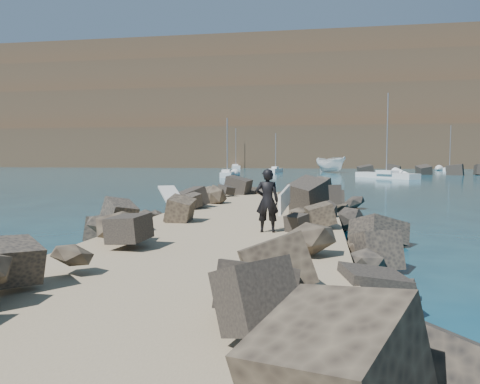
{
  "coord_description": "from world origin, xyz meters",
  "views": [
    {
      "loc": [
        2.38,
        -14.85,
        2.55
      ],
      "look_at": [
        0.0,
        -1.0,
        1.5
      ],
      "focal_mm": 35.0,
      "sensor_mm": 36.0,
      "label": 1
    }
  ],
  "objects": [
    {
      "name": "ground",
      "position": [
        0.0,
        0.0,
        0.0
      ],
      "size": [
        800.0,
        800.0,
        0.0
      ],
      "primitive_type": "plane",
      "color": "#0F384C",
      "rests_on": "ground"
    },
    {
      "name": "jetty",
      "position": [
        0.0,
        -2.0,
        0.3
      ],
      "size": [
        6.0,
        26.0,
        0.6
      ],
      "primitive_type": "cube",
      "color": "#8C7759",
      "rests_on": "ground"
    },
    {
      "name": "riprap_left",
      "position": [
        -2.9,
        -1.5,
        0.5
      ],
      "size": [
        2.6,
        22.0,
        1.0
      ],
      "primitive_type": "cube",
      "color": "black",
      "rests_on": "ground"
    },
    {
      "name": "riprap_right",
      "position": [
        2.9,
        -1.5,
        0.5
      ],
      "size": [
        2.6,
        22.0,
        1.0
      ],
      "primitive_type": "cube",
      "color": "black",
      "rests_on": "ground"
    },
    {
      "name": "headland",
      "position": [
        10.0,
        160.0,
        16.0
      ],
      "size": [
        360.0,
        140.0,
        32.0
      ],
      "primitive_type": "cube",
      "color": "#2D4919",
      "rests_on": "ground"
    },
    {
      "name": "surfboard_resting",
      "position": [
        -2.88,
        1.21,
        1.04
      ],
      "size": [
        1.72,
        2.5,
        0.08
      ],
      "primitive_type": "cube",
      "rotation": [
        0.0,
        0.0,
        0.49
      ],
      "color": "beige",
      "rests_on": "riprap_left"
    },
    {
      "name": "boat_imported",
      "position": [
        4.11,
        63.47,
        1.32
      ],
      "size": [
        6.13,
        7.02,
        2.64
      ],
      "primitive_type": "imported",
      "rotation": [
        0.0,
        0.0,
        0.64
      ],
      "color": "white",
      "rests_on": "ground"
    },
    {
      "name": "surfer_with_board",
      "position": [
        1.1,
        -2.84,
        1.43
      ],
      "size": [
        0.84,
        2.05,
        1.65
      ],
      "color": "black",
      "rests_on": "jetty"
    },
    {
      "name": "sailboat_a",
      "position": [
        -9.34,
        43.68,
        0.35
      ],
      "size": [
        2.11,
        6.4,
        7.66
      ],
      "color": "silver",
      "rests_on": "ground"
    },
    {
      "name": "sailboat_b",
      "position": [
        -4.99,
        63.2,
        0.35
      ],
      "size": [
        2.04,
        5.52,
        6.69
      ],
      "color": "silver",
      "rests_on": "ground"
    },
    {
      "name": "sailboat_d",
      "position": [
        25.58,
        75.36,
        0.35
      ],
      "size": [
        3.77,
        7.08,
        8.41
      ],
      "color": "silver",
      "rests_on": "ground"
    },
    {
      "name": "sailboat_c",
      "position": [
        10.27,
        43.71,
        0.35
      ],
      "size": [
        6.88,
        8.04,
        10.34
      ],
      "color": "silver",
      "rests_on": "ground"
    },
    {
      "name": "sailboat_e",
      "position": [
        -16.17,
        87.59,
        0.35
      ],
      "size": [
        3.27,
        7.72,
        9.04
      ],
      "color": "silver",
      "rests_on": "ground"
    },
    {
      "name": "headland_buildings",
      "position": [
        16.81,
        152.19,
        33.97
      ],
      "size": [
        137.5,
        30.5,
        5.0
      ],
      "color": "white",
      "rests_on": "headland"
    }
  ]
}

